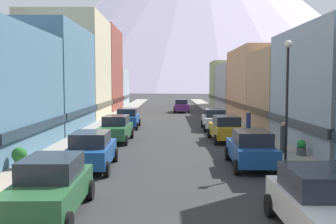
{
  "coord_description": "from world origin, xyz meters",
  "views": [
    {
      "loc": [
        -0.2,
        -6.13,
        4.07
      ],
      "look_at": [
        -0.23,
        25.38,
        1.67
      ],
      "focal_mm": 41.69,
      "sensor_mm": 36.0,
      "label": 1
    }
  ],
  "objects_px": {
    "car_driving_0": "(182,106)",
    "pedestrian_1": "(284,139)",
    "car_left_0": "(51,186)",
    "car_left_1": "(92,150)",
    "car_left_3": "(128,118)",
    "potted_plant_1": "(302,148)",
    "potted_plant_2": "(20,156)",
    "pedestrian_0": "(249,122)",
    "car_right_0": "(321,204)",
    "car_left_2": "(116,129)",
    "car_right_1": "(252,149)",
    "streetlamp_right": "(288,84)",
    "car_right_2": "(226,128)",
    "car_right_3": "(215,119)"
  },
  "relations": [
    {
      "from": "potted_plant_1",
      "to": "potted_plant_2",
      "type": "relative_size",
      "value": 0.87
    },
    {
      "from": "car_left_0",
      "to": "potted_plant_2",
      "type": "distance_m",
      "value": 6.72
    },
    {
      "from": "car_left_2",
      "to": "pedestrian_0",
      "type": "relative_size",
      "value": 2.62
    },
    {
      "from": "car_right_1",
      "to": "pedestrian_0",
      "type": "bearing_deg",
      "value": 78.96
    },
    {
      "from": "potted_plant_2",
      "to": "car_driving_0",
      "type": "bearing_deg",
      "value": 76.38
    },
    {
      "from": "potted_plant_1",
      "to": "pedestrian_0",
      "type": "bearing_deg",
      "value": 94.18
    },
    {
      "from": "car_left_1",
      "to": "pedestrian_1",
      "type": "relative_size",
      "value": 2.58
    },
    {
      "from": "car_left_3",
      "to": "potted_plant_1",
      "type": "height_order",
      "value": "car_left_3"
    },
    {
      "from": "car_left_1",
      "to": "car_right_0",
      "type": "height_order",
      "value": "same"
    },
    {
      "from": "car_left_0",
      "to": "car_right_2",
      "type": "height_order",
      "value": "same"
    },
    {
      "from": "car_right_1",
      "to": "pedestrian_1",
      "type": "relative_size",
      "value": 2.59
    },
    {
      "from": "car_left_3",
      "to": "streetlamp_right",
      "type": "distance_m",
      "value": 19.06
    },
    {
      "from": "car_right_0",
      "to": "car_driving_0",
      "type": "distance_m",
      "value": 43.17
    },
    {
      "from": "potted_plant_1",
      "to": "potted_plant_2",
      "type": "distance_m",
      "value": 14.36
    },
    {
      "from": "car_left_2",
      "to": "car_right_2",
      "type": "bearing_deg",
      "value": 0.99
    },
    {
      "from": "potted_plant_1",
      "to": "pedestrian_0",
      "type": "xyz_separation_m",
      "value": [
        -0.75,
        10.26,
        0.37
      ]
    },
    {
      "from": "potted_plant_1",
      "to": "car_left_1",
      "type": "bearing_deg",
      "value": -166.08
    },
    {
      "from": "car_driving_0",
      "to": "pedestrian_0",
      "type": "xyz_separation_m",
      "value": [
        4.65,
        -22.04,
        0.04
      ]
    },
    {
      "from": "streetlamp_right",
      "to": "car_left_0",
      "type": "bearing_deg",
      "value": -144.82
    },
    {
      "from": "car_left_2",
      "to": "car_right_0",
      "type": "xyz_separation_m",
      "value": [
        7.6,
        -16.66,
        0.0
      ]
    },
    {
      "from": "car_left_3",
      "to": "car_right_2",
      "type": "xyz_separation_m",
      "value": [
        7.6,
        -7.8,
        0.0
      ]
    },
    {
      "from": "car_left_0",
      "to": "car_left_2",
      "type": "relative_size",
      "value": 1.0
    },
    {
      "from": "car_driving_0",
      "to": "pedestrian_1",
      "type": "bearing_deg",
      "value": -81.61
    },
    {
      "from": "pedestrian_0",
      "to": "car_left_3",
      "type": "bearing_deg",
      "value": 160.68
    },
    {
      "from": "car_right_1",
      "to": "pedestrian_1",
      "type": "xyz_separation_m",
      "value": [
        2.45,
        3.06,
        0.05
      ]
    },
    {
      "from": "car_left_3",
      "to": "pedestrian_1",
      "type": "distance_m",
      "value": 16.45
    },
    {
      "from": "car_left_0",
      "to": "car_driving_0",
      "type": "xyz_separation_m",
      "value": [
        5.4,
        41.41,
        0.0
      ]
    },
    {
      "from": "car_left_1",
      "to": "car_right_2",
      "type": "distance_m",
      "value": 11.52
    },
    {
      "from": "car_right_3",
      "to": "pedestrian_0",
      "type": "bearing_deg",
      "value": -44.18
    },
    {
      "from": "car_left_0",
      "to": "car_left_1",
      "type": "distance_m",
      "value": 6.43
    },
    {
      "from": "car_right_0",
      "to": "car_right_2",
      "type": "distance_m",
      "value": 16.8
    },
    {
      "from": "car_left_0",
      "to": "potted_plant_1",
      "type": "relative_size",
      "value": 5.27
    },
    {
      "from": "car_left_0",
      "to": "pedestrian_0",
      "type": "xyz_separation_m",
      "value": [
        10.05,
        19.36,
        0.04
      ]
    },
    {
      "from": "car_right_2",
      "to": "streetlamp_right",
      "type": "height_order",
      "value": "streetlamp_right"
    },
    {
      "from": "car_left_1",
      "to": "pedestrian_0",
      "type": "distance_m",
      "value": 16.38
    },
    {
      "from": "car_left_2",
      "to": "car_driving_0",
      "type": "height_order",
      "value": "same"
    },
    {
      "from": "pedestrian_0",
      "to": "pedestrian_1",
      "type": "height_order",
      "value": "pedestrian_1"
    },
    {
      "from": "car_right_1",
      "to": "car_driving_0",
      "type": "bearing_deg",
      "value": 93.63
    },
    {
      "from": "pedestrian_0",
      "to": "pedestrian_1",
      "type": "xyz_separation_m",
      "value": [
        -0.0,
        -9.5,
        0.01
      ]
    },
    {
      "from": "car_left_1",
      "to": "potted_plant_1",
      "type": "relative_size",
      "value": 5.27
    },
    {
      "from": "car_left_2",
      "to": "car_left_1",
      "type": "bearing_deg",
      "value": -90.0
    },
    {
      "from": "car_right_2",
      "to": "potted_plant_1",
      "type": "xyz_separation_m",
      "value": [
        3.2,
        -5.98,
        -0.34
      ]
    },
    {
      "from": "potted_plant_2",
      "to": "pedestrian_0",
      "type": "distance_m",
      "value": 18.88
    },
    {
      "from": "car_left_3",
      "to": "potted_plant_1",
      "type": "distance_m",
      "value": 17.51
    },
    {
      "from": "car_right_3",
      "to": "pedestrian_0",
      "type": "xyz_separation_m",
      "value": [
        2.45,
        -2.38,
        0.04
      ]
    },
    {
      "from": "car_left_3",
      "to": "pedestrian_1",
      "type": "xyz_separation_m",
      "value": [
        10.05,
        -13.02,
        0.05
      ]
    },
    {
      "from": "car_right_0",
      "to": "car_right_1",
      "type": "bearing_deg",
      "value": 90.01
    },
    {
      "from": "pedestrian_0",
      "to": "car_right_2",
      "type": "bearing_deg",
      "value": -119.79
    },
    {
      "from": "car_right_0",
      "to": "pedestrian_0",
      "type": "height_order",
      "value": "pedestrian_0"
    },
    {
      "from": "car_right_3",
      "to": "pedestrian_1",
      "type": "height_order",
      "value": "pedestrian_1"
    }
  ]
}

